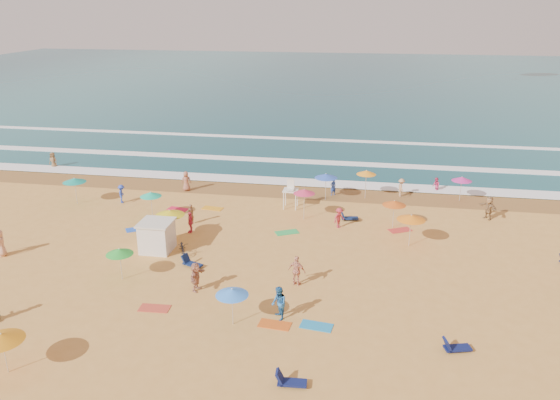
# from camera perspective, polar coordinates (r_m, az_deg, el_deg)

# --- Properties ---
(ground) EXTENTS (220.00, 220.00, 0.00)m
(ground) POSITION_cam_1_polar(r_m,az_deg,el_deg) (38.32, -5.17, -4.93)
(ground) COLOR gold
(ground) RESTS_ON ground
(ocean) EXTENTS (220.00, 140.00, 0.18)m
(ocean) POSITION_cam_1_polar(r_m,az_deg,el_deg) (118.99, 5.25, 12.16)
(ocean) COLOR #0C4756
(ocean) RESTS_ON ground
(wet_sand) EXTENTS (220.00, 220.00, 0.00)m
(wet_sand) POSITION_cam_1_polar(r_m,az_deg,el_deg) (49.63, -1.55, 1.08)
(wet_sand) COLOR olive
(wet_sand) RESTS_ON ground
(surf_foam) EXTENTS (200.00, 18.70, 0.05)m
(surf_foam) POSITION_cam_1_polar(r_m,az_deg,el_deg) (57.88, 0.13, 3.96)
(surf_foam) COLOR white
(surf_foam) RESTS_ON ground
(cabana) EXTENTS (2.00, 2.00, 2.00)m
(cabana) POSITION_cam_1_polar(r_m,az_deg,el_deg) (38.24, -12.73, -3.78)
(cabana) COLOR silver
(cabana) RESTS_ON ground
(cabana_roof) EXTENTS (2.20, 2.20, 0.12)m
(cabana_roof) POSITION_cam_1_polar(r_m,az_deg,el_deg) (37.84, -12.85, -2.31)
(cabana_roof) COLOR silver
(cabana_roof) RESTS_ON cabana
(bicycle) EXTENTS (1.33, 1.92, 0.96)m
(bicycle) POSITION_cam_1_polar(r_m,az_deg,el_deg) (37.54, -10.14, -4.92)
(bicycle) COLOR black
(bicycle) RESTS_ON ground
(lifeguard_stand) EXTENTS (1.20, 1.20, 2.10)m
(lifeguard_stand) POSITION_cam_1_polar(r_m,az_deg,el_deg) (44.93, 1.11, 0.43)
(lifeguard_stand) COLOR white
(lifeguard_stand) RESTS_ON ground
(beach_umbrellas) EXTENTS (64.61, 29.33, 0.81)m
(beach_umbrellas) POSITION_cam_1_polar(r_m,az_deg,el_deg) (37.63, -3.19, -1.93)
(beach_umbrellas) COLOR orange
(beach_umbrellas) RESTS_ON ground
(loungers) EXTENTS (50.02, 20.86, 0.34)m
(loungers) POSITION_cam_1_polar(r_m,az_deg,el_deg) (33.25, 1.71, -8.64)
(loungers) COLOR #0F1D4C
(loungers) RESTS_ON ground
(towels) EXTENTS (35.65, 19.61, 0.03)m
(towels) POSITION_cam_1_polar(r_m,az_deg,el_deg) (37.10, -10.31, -6.05)
(towels) COLOR #D5561A
(towels) RESTS_ON ground
(beachgoers) EXTENTS (44.10, 27.84, 2.15)m
(beachgoers) POSITION_cam_1_polar(r_m,az_deg,el_deg) (40.70, -4.46, -2.07)
(beachgoers) COLOR #2748B8
(beachgoers) RESTS_ON ground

